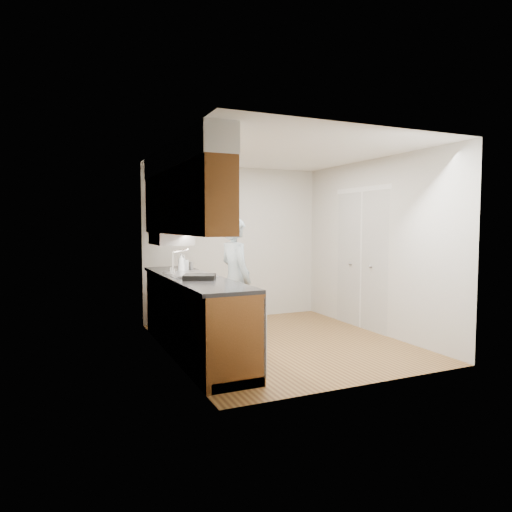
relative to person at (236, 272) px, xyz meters
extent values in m
plane|color=olive|center=(0.57, -0.21, -0.95)|extent=(3.50, 3.50, 0.00)
plane|color=white|center=(0.57, -0.21, 1.55)|extent=(3.50, 3.50, 0.00)
cube|color=beige|center=(-0.93, -0.21, 0.30)|extent=(0.02, 3.50, 2.50)
cube|color=beige|center=(2.07, -0.21, 0.30)|extent=(0.02, 3.50, 2.50)
cube|color=beige|center=(0.57, 1.54, 0.30)|extent=(3.00, 0.02, 2.50)
cube|color=brown|center=(-0.63, -0.21, -0.50)|extent=(0.60, 2.80, 0.90)
cube|color=black|center=(-0.64, -0.21, -0.03)|extent=(0.63, 2.80, 0.04)
cube|color=#B2B2B7|center=(-0.63, -0.01, -0.06)|extent=(0.48, 0.68, 0.14)
cube|color=#B2B2B7|center=(-0.63, -0.01, 0.00)|extent=(0.52, 0.72, 0.01)
cube|color=#B2B2B7|center=(-0.33, -1.31, -0.47)|extent=(0.03, 0.60, 0.80)
cube|color=brown|center=(-0.76, -0.21, 0.88)|extent=(0.33, 2.80, 0.75)
cube|color=silver|center=(-0.76, -0.21, 1.40)|extent=(0.35, 2.80, 0.30)
cube|color=#A5A5AA|center=(-0.70, 0.64, 0.42)|extent=(0.46, 0.75, 0.16)
cube|color=silver|center=(2.06, 0.09, 0.08)|extent=(0.02, 1.22, 2.05)
cube|color=slate|center=(0.00, 0.00, -0.94)|extent=(0.72, 1.01, 0.02)
imported|color=#899CA6|center=(0.00, 0.00, 0.00)|extent=(0.51, 0.71, 1.86)
imported|color=silver|center=(-0.63, 0.33, 0.11)|extent=(0.13, 0.13, 0.25)
imported|color=silver|center=(-0.55, 0.54, 0.10)|extent=(0.14, 0.14, 0.21)
cylinder|color=#A5A5AA|center=(-0.42, 0.60, 0.04)|extent=(0.06, 0.06, 0.11)
cube|color=black|center=(-0.65, -0.54, 0.02)|extent=(0.44, 0.41, 0.06)
camera|label=1|loc=(-2.17, -5.50, 0.62)|focal=32.00mm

